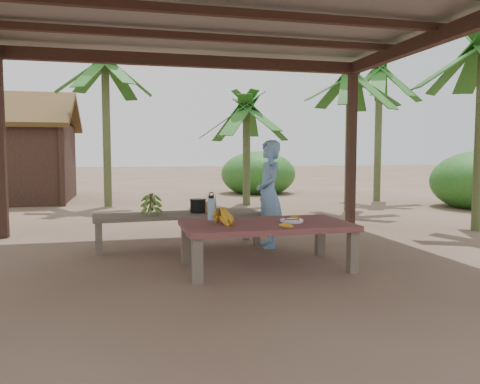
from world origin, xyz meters
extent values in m
plane|color=brown|center=(0.00, 0.00, 0.00)|extent=(80.00, 80.00, 0.00)
cube|color=black|center=(-2.80, 2.30, 1.35)|extent=(0.13, 0.13, 2.70)
cube|color=black|center=(2.80, 2.30, 1.35)|extent=(0.13, 0.13, 2.70)
cube|color=black|center=(0.00, 2.30, 2.70)|extent=(5.80, 0.14, 0.18)
cube|color=black|center=(2.80, 0.00, 2.70)|extent=(0.14, 4.80, 0.18)
cube|color=slate|center=(0.00, 0.00, 2.92)|extent=(6.60, 5.60, 0.06)
cube|color=brown|center=(-0.36, -0.79, 0.22)|extent=(0.10, 0.10, 0.44)
cube|color=brown|center=(1.28, -0.78, 0.22)|extent=(0.10, 0.10, 0.44)
cube|color=brown|center=(-0.37, 0.05, 0.22)|extent=(0.10, 0.10, 0.44)
cube|color=brown|center=(1.27, 0.06, 0.22)|extent=(0.10, 0.10, 0.44)
cube|color=maroon|center=(0.46, -0.36, 0.47)|extent=(1.81, 1.02, 0.06)
cube|color=brown|center=(-1.35, 0.73, 0.20)|extent=(0.09, 0.09, 0.40)
cube|color=brown|center=(0.70, 0.89, 0.20)|extent=(0.09, 0.09, 0.40)
cube|color=brown|center=(-1.39, 1.19, 0.20)|extent=(0.09, 0.09, 0.40)
cube|color=brown|center=(0.66, 1.35, 0.20)|extent=(0.09, 0.09, 0.40)
cube|color=brown|center=(-0.35, 1.04, 0.42)|extent=(2.24, 0.77, 0.05)
cylinder|color=white|center=(0.73, -0.43, 0.51)|extent=(0.23, 0.23, 0.01)
cylinder|color=white|center=(0.73, -0.43, 0.52)|extent=(0.25, 0.25, 0.02)
cube|color=brown|center=(0.73, -0.43, 0.53)|extent=(0.13, 0.09, 0.02)
ellipsoid|color=gold|center=(0.55, -0.76, 0.52)|extent=(0.16, 0.07, 0.04)
ellipsoid|color=gold|center=(0.85, -0.21, 0.52)|extent=(0.12, 0.15, 0.04)
cylinder|color=teal|center=(-0.09, -0.03, 0.62)|extent=(0.09, 0.09, 0.25)
cylinder|color=black|center=(-0.09, -0.03, 0.76)|extent=(0.06, 0.06, 0.03)
torus|color=black|center=(-0.09, -0.03, 0.79)|extent=(0.05, 0.01, 0.05)
cylinder|color=black|center=(-0.08, 1.06, 0.54)|extent=(0.21, 0.21, 0.17)
imported|color=#71A2D6|center=(0.82, 0.72, 0.71)|extent=(0.37, 0.54, 1.42)
cylinder|color=#596638|center=(3.67, 4.12, 1.48)|extent=(0.18, 0.18, 2.96)
cylinder|color=#596638|center=(1.78, 5.70, 1.20)|extent=(0.18, 0.18, 2.40)
cylinder|color=#596638|center=(-1.46, 6.21, 1.72)|extent=(0.18, 0.18, 3.43)
cylinder|color=#596638|center=(5.37, 5.89, 1.72)|extent=(0.18, 0.18, 3.45)
camera|label=1|loc=(-0.99, -5.18, 1.25)|focal=35.00mm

